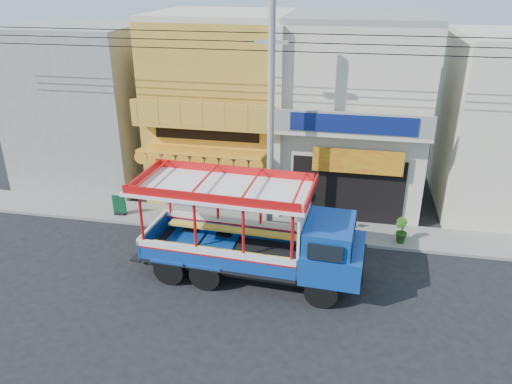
{
  "coord_description": "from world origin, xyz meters",
  "views": [
    {
      "loc": [
        1.93,
        -14.37,
        9.86
      ],
      "look_at": [
        -1.4,
        2.5,
        2.22
      ],
      "focal_mm": 35.0,
      "sensor_mm": 36.0,
      "label": 1
    }
  ],
  "objects_px": {
    "potted_plant_a": "(335,220)",
    "potted_plant_b": "(401,231)",
    "utility_pole": "(275,115)",
    "green_sign": "(120,206)",
    "songthaew_truck": "(266,235)"
  },
  "relations": [
    {
      "from": "utility_pole",
      "to": "potted_plant_a",
      "type": "relative_size",
      "value": 31.33
    },
    {
      "from": "potted_plant_a",
      "to": "potted_plant_b",
      "type": "bearing_deg",
      "value": -44.57
    },
    {
      "from": "potted_plant_b",
      "to": "potted_plant_a",
      "type": "bearing_deg",
      "value": 43.82
    },
    {
      "from": "songthaew_truck",
      "to": "potted_plant_b",
      "type": "bearing_deg",
      "value": 35.74
    },
    {
      "from": "utility_pole",
      "to": "potted_plant_a",
      "type": "xyz_separation_m",
      "value": [
        2.45,
        0.74,
        -4.47
      ]
    },
    {
      "from": "green_sign",
      "to": "utility_pole",
      "type": "bearing_deg",
      "value": -2.82
    },
    {
      "from": "potted_plant_b",
      "to": "utility_pole",
      "type": "bearing_deg",
      "value": 58.1
    },
    {
      "from": "utility_pole",
      "to": "green_sign",
      "type": "distance_m",
      "value": 8.2
    },
    {
      "from": "utility_pole",
      "to": "potted_plant_b",
      "type": "height_order",
      "value": "utility_pole"
    },
    {
      "from": "potted_plant_a",
      "to": "potted_plant_b",
      "type": "distance_m",
      "value": 2.61
    },
    {
      "from": "utility_pole",
      "to": "green_sign",
      "type": "xyz_separation_m",
      "value": [
        -6.82,
        0.34,
        -4.54
      ]
    },
    {
      "from": "utility_pole",
      "to": "potted_plant_b",
      "type": "distance_m",
      "value": 6.68
    },
    {
      "from": "utility_pole",
      "to": "songthaew_truck",
      "type": "height_order",
      "value": "utility_pole"
    },
    {
      "from": "green_sign",
      "to": "potted_plant_a",
      "type": "distance_m",
      "value": 9.28
    },
    {
      "from": "green_sign",
      "to": "potted_plant_a",
      "type": "relative_size",
      "value": 1.0
    }
  ]
}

